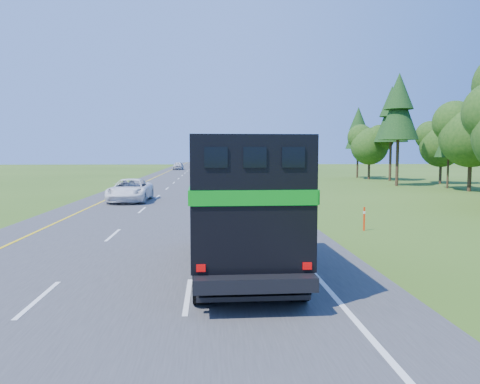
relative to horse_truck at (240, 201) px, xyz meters
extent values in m
cube|color=#38383A|center=(-3.31, 36.48, -2.16)|extent=(15.00, 260.00, 0.04)
cube|color=yellow|center=(-8.81, 36.48, -2.14)|extent=(0.15, 260.00, 0.01)
cube|color=white|center=(2.19, 36.48, -2.14)|extent=(0.15, 260.00, 0.01)
cylinder|color=black|center=(-1.23, 3.64, -1.52)|extent=(0.41, 1.24, 1.24)
cylinder|color=black|center=(1.13, 3.68, -1.52)|extent=(0.41, 1.24, 1.24)
cylinder|color=black|center=(-1.16, -1.76, -1.52)|extent=(0.41, 1.24, 1.24)
cylinder|color=black|center=(1.21, -1.72, -1.52)|extent=(0.41, 1.24, 1.24)
cylinder|color=black|center=(-1.14, -3.11, -1.52)|extent=(0.41, 1.24, 1.24)
cylinder|color=black|center=(1.23, -3.07, -1.52)|extent=(0.41, 1.24, 1.24)
cube|color=black|center=(0.00, 0.06, -1.39)|extent=(2.83, 9.04, 0.31)
cube|color=black|center=(-0.05, 3.55, -0.16)|extent=(2.78, 2.06, 2.14)
cube|color=black|center=(-0.07, 4.58, 0.40)|extent=(2.47, 0.10, 0.67)
cube|color=black|center=(0.01, -0.73, 0.32)|extent=(2.91, 6.56, 3.09)
cube|color=#078E14|center=(0.06, -4.01, 0.47)|extent=(2.81, 0.09, 0.34)
cube|color=#078E14|center=(-1.42, -0.75, 0.47)|extent=(0.14, 6.52, 0.34)
cube|color=#078E14|center=(1.44, -0.71, 0.47)|extent=(0.14, 6.52, 0.34)
cube|color=black|center=(-0.78, -4.02, 1.36)|extent=(0.51, 0.05, 0.45)
cube|color=black|center=(0.06, -4.01, 1.36)|extent=(0.51, 0.05, 0.45)
cube|color=black|center=(0.90, -4.00, 1.36)|extent=(0.51, 0.05, 0.45)
cube|color=black|center=(0.06, -3.88, -1.80)|extent=(2.59, 0.17, 0.11)
cube|color=#B20505|center=(-1.12, -4.03, -1.06)|extent=(0.20, 0.05, 0.16)
cube|color=#B20505|center=(1.24, -3.99, -1.06)|extent=(0.20, 0.05, 0.16)
imported|color=white|center=(-6.75, 20.92, -1.31)|extent=(2.86, 6.04, 1.67)
imported|color=#B7B8BE|center=(-7.43, 86.52, -1.29)|extent=(2.24, 5.09, 1.71)
cube|color=#FB340D|center=(6.31, 7.12, -1.62)|extent=(0.08, 0.04, 1.11)
cube|color=white|center=(6.31, 7.12, -1.32)|extent=(0.09, 0.05, 0.12)
camera|label=1|loc=(-0.94, -14.10, 1.45)|focal=35.00mm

